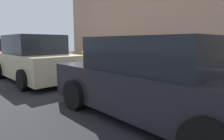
# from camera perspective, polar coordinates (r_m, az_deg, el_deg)

# --- Properties ---
(ground_plane) EXTENTS (40.00, 40.00, 0.00)m
(ground_plane) POSITION_cam_1_polar(r_m,az_deg,el_deg) (6.98, 0.34, -3.45)
(ground_plane) COLOR black
(sidewalk_curb) EXTENTS (18.00, 5.00, 0.14)m
(sidewalk_curb) POSITION_cam_1_polar(r_m,az_deg,el_deg) (8.91, 11.56, -0.56)
(sidewalk_curb) COLOR #ADA89E
(sidewalk_curb) RESTS_ON ground_plane
(suitcase_silver_0) EXTENTS (0.48, 0.28, 0.96)m
(suitcase_silver_0) POSITION_cam_1_polar(r_m,az_deg,el_deg) (5.89, 26.74, -1.72)
(suitcase_silver_0) COLOR #9EA0A8
(suitcase_silver_0) RESTS_ON sidewalk_curb
(suitcase_red_1) EXTENTS (0.44, 0.27, 0.77)m
(suitcase_red_1) POSITION_cam_1_polar(r_m,az_deg,el_deg) (6.03, 21.76, -2.04)
(suitcase_red_1) COLOR red
(suitcase_red_1) RESTS_ON sidewalk_curb
(suitcase_navy_2) EXTENTS (0.40, 0.23, 0.63)m
(suitcase_navy_2) POSITION_cam_1_polar(r_m,az_deg,el_deg) (6.24, 17.66, -1.27)
(suitcase_navy_2) COLOR navy
(suitcase_navy_2) RESTS_ON sidewalk_curb
(suitcase_olive_3) EXTENTS (0.47, 0.23, 0.73)m
(suitcase_olive_3) POSITION_cam_1_polar(r_m,az_deg,el_deg) (6.45, 13.51, -0.97)
(suitcase_olive_3) COLOR #59601E
(suitcase_olive_3) RESTS_ON sidewalk_curb
(suitcase_teal_4) EXTENTS (0.44, 0.23, 0.56)m
(suitcase_teal_4) POSITION_cam_1_polar(r_m,az_deg,el_deg) (6.78, 9.98, -0.55)
(suitcase_teal_4) COLOR #0F606B
(suitcase_teal_4) RESTS_ON sidewalk_curb
(suitcase_black_5) EXTENTS (0.42, 0.24, 0.60)m
(suitcase_black_5) POSITION_cam_1_polar(r_m,az_deg,el_deg) (6.99, 6.16, -0.03)
(suitcase_black_5) COLOR black
(suitcase_black_5) RESTS_ON sidewalk_curb
(suitcase_maroon_6) EXTENTS (0.35, 0.20, 0.89)m
(suitcase_maroon_6) POSITION_cam_1_polar(r_m,az_deg,el_deg) (7.37, 3.96, 0.55)
(suitcase_maroon_6) COLOR maroon
(suitcase_maroon_6) RESTS_ON sidewalk_curb
(suitcase_silver_7) EXTENTS (0.41, 0.20, 1.05)m
(suitcase_silver_7) POSITION_cam_1_polar(r_m,az_deg,el_deg) (7.63, 1.18, 1.58)
(suitcase_silver_7) COLOR #9EA0A8
(suitcase_silver_7) RESTS_ON sidewalk_curb
(suitcase_red_8) EXTENTS (0.49, 0.27, 0.99)m
(suitcase_red_8) POSITION_cam_1_polar(r_m,az_deg,el_deg) (7.92, -2.07, 1.54)
(suitcase_red_8) COLOR red
(suitcase_red_8) RESTS_ON sidewalk_curb
(suitcase_navy_9) EXTENTS (0.49, 0.22, 0.88)m
(suitcase_navy_9) POSITION_cam_1_polar(r_m,az_deg,el_deg) (8.40, -4.22, 1.69)
(suitcase_navy_9) COLOR navy
(suitcase_navy_9) RESTS_ON sidewalk_curb
(fire_hydrant) EXTENTS (0.39, 0.21, 0.85)m
(fire_hydrant) POSITION_cam_1_polar(r_m,az_deg,el_deg) (9.15, -8.51, 3.02)
(fire_hydrant) COLOR #D89E0C
(fire_hydrant) RESTS_ON sidewalk_curb
(bollard_post) EXTENTS (0.12, 0.12, 0.85)m
(bollard_post) POSITION_cam_1_polar(r_m,az_deg,el_deg) (9.51, -11.25, 3.02)
(bollard_post) COLOR brown
(bollard_post) RESTS_ON sidewalk_curb
(parked_car_charcoal_0) EXTENTS (4.47, 2.13, 1.53)m
(parked_car_charcoal_0) POSITION_cam_1_polar(r_m,az_deg,el_deg) (3.69, 11.97, -2.99)
(parked_car_charcoal_0) COLOR black
(parked_car_charcoal_0) RESTS_ON ground_plane
(parked_car_beige_1) EXTENTS (4.31, 2.12, 1.67)m
(parked_car_beige_1) POSITION_cam_1_polar(r_m,az_deg,el_deg) (7.69, -22.12, 2.91)
(parked_car_beige_1) COLOR tan
(parked_car_beige_1) RESTS_ON ground_plane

